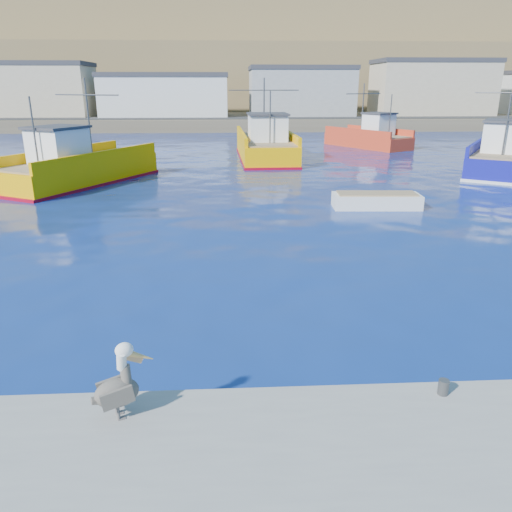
{
  "coord_description": "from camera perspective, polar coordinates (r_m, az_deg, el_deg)",
  "views": [
    {
      "loc": [
        -0.96,
        -11.25,
        6.02
      ],
      "look_at": [
        -0.18,
        2.97,
        1.13
      ],
      "focal_mm": 35.0,
      "sensor_mm": 36.0,
      "label": 1
    }
  ],
  "objects": [
    {
      "name": "skiff_mid",
      "position": [
        26.59,
        13.58,
        6.02
      ],
      "size": [
        4.51,
        1.8,
        0.96
      ],
      "color": "silver",
      "rests_on": "ground"
    },
    {
      "name": "ground",
      "position": [
        12.79,
        1.55,
        -9.13
      ],
      "size": [
        260.0,
        260.0,
        0.0
      ],
      "primitive_type": "plane",
      "color": "#08145F",
      "rests_on": "ground"
    },
    {
      "name": "pelican",
      "position": [
        9.2,
        -15.43,
        -14.16
      ],
      "size": [
        1.11,
        0.71,
        1.4
      ],
      "color": "#595451",
      "rests_on": "dock"
    },
    {
      "name": "trawler_yellow_a",
      "position": [
        34.15,
        -19.68,
        9.48
      ],
      "size": [
        8.65,
        11.7,
        6.51
      ],
      "color": "#F0A500",
      "rests_on": "ground"
    },
    {
      "name": "trawler_blue",
      "position": [
        40.94,
        26.59,
        10.05
      ],
      "size": [
        9.88,
        12.05,
        6.57
      ],
      "color": "navy",
      "rests_on": "ground"
    },
    {
      "name": "trawler_yellow_b",
      "position": [
        43.57,
        1.1,
        12.48
      ],
      "size": [
        5.97,
        12.7,
        6.68
      ],
      "color": "#F0A500",
      "rests_on": "ground"
    },
    {
      "name": "far_shore",
      "position": [
        120.49,
        -2.84,
        20.34
      ],
      "size": [
        200.0,
        81.0,
        24.0
      ],
      "color": "brown",
      "rests_on": "ground"
    },
    {
      "name": "dock_bollards",
      "position": [
        9.64,
        6.95,
        -15.08
      ],
      "size": [
        36.2,
        0.2,
        0.3
      ],
      "color": "#4C4C4C",
      "rests_on": "dock"
    },
    {
      "name": "boat_orange",
      "position": [
        53.23,
        12.86,
        13.17
      ],
      "size": [
        7.7,
        9.66,
        6.2
      ],
      "color": "red",
      "rests_on": "ground"
    }
  ]
}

